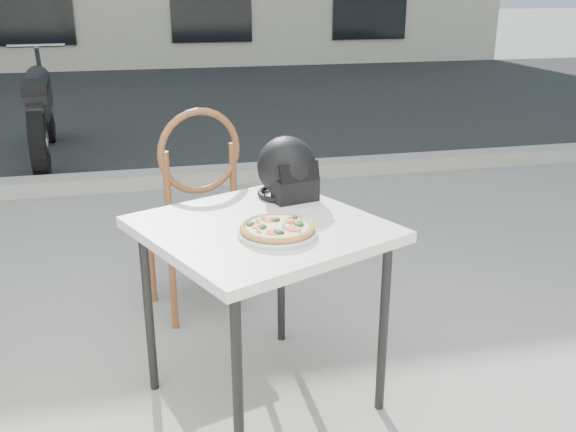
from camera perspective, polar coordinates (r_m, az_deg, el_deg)
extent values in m
plane|color=gray|center=(2.77, -14.76, -15.92)|extent=(80.00, 80.00, 0.00)
cube|color=black|center=(9.40, -14.15, 9.57)|extent=(30.00, 8.00, 0.00)
cube|color=gray|center=(5.48, -14.37, 3.04)|extent=(30.00, 0.25, 0.12)
cube|color=white|center=(2.38, -2.34, -1.17)|extent=(1.05, 1.05, 0.04)
cylinder|color=black|center=(2.15, -4.49, -15.15)|extent=(0.05, 0.05, 0.72)
cylinder|color=black|center=(2.50, 8.48, -9.82)|extent=(0.05, 0.05, 0.72)
cylinder|color=black|center=(2.65, -12.28, -8.30)|extent=(0.05, 0.05, 0.72)
cylinder|color=black|center=(2.95, -0.62, -4.83)|extent=(0.05, 0.05, 0.72)
cylinder|color=silver|center=(2.26, -0.95, -1.58)|extent=(0.34, 0.34, 0.01)
torus|color=silver|center=(2.26, -0.95, -1.45)|extent=(0.35, 0.35, 0.01)
cylinder|color=#C08946|center=(2.25, -0.95, -1.14)|extent=(0.32, 0.32, 0.01)
torus|color=#C08946|center=(2.25, -0.95, -1.01)|extent=(0.33, 0.33, 0.02)
cylinder|color=#A62412|center=(2.25, -0.95, -0.99)|extent=(0.29, 0.29, 0.00)
cylinder|color=beige|center=(2.25, -0.95, -0.92)|extent=(0.28, 0.28, 0.00)
cylinder|color=#DC4426|center=(2.29, 0.32, -0.47)|extent=(0.06, 0.06, 0.00)
cylinder|color=#DC4426|center=(2.31, -1.58, -0.31)|extent=(0.06, 0.06, 0.00)
cylinder|color=#DC4426|center=(2.24, -2.59, -0.93)|extent=(0.06, 0.06, 0.00)
cylinder|color=#DC4426|center=(2.19, -1.30, -1.42)|extent=(0.06, 0.06, 0.00)
cylinder|color=#DC4426|center=(2.22, 0.47, -1.14)|extent=(0.06, 0.06, 0.00)
ellipsoid|color=#153A15|center=(2.30, -1.14, -0.32)|extent=(0.04, 0.04, 0.01)
ellipsoid|color=#153A15|center=(2.23, -2.32, -0.96)|extent=(0.04, 0.05, 0.01)
ellipsoid|color=#153A15|center=(2.25, 0.99, -0.74)|extent=(0.04, 0.04, 0.01)
ellipsoid|color=#153A15|center=(2.18, -0.79, -1.44)|extent=(0.05, 0.04, 0.01)
ellipsoid|color=#153A15|center=(2.32, 0.43, -0.16)|extent=(0.05, 0.04, 0.01)
ellipsoid|color=#153A15|center=(2.26, -3.37, -0.70)|extent=(0.04, 0.04, 0.01)
cylinder|color=#E0D989|center=(2.23, -0.41, -0.90)|extent=(0.02, 0.02, 0.02)
cylinder|color=#E0D989|center=(2.28, -2.74, -0.42)|extent=(0.02, 0.02, 0.02)
cylinder|color=#E0D989|center=(2.28, 0.27, -0.40)|extent=(0.02, 0.02, 0.02)
cylinder|color=#E0D989|center=(2.32, -2.28, -0.11)|extent=(0.02, 0.02, 0.02)
cylinder|color=#E0D989|center=(2.20, 0.86, -1.19)|extent=(0.02, 0.02, 0.02)
cylinder|color=#E0D989|center=(2.20, -2.64, -1.24)|extent=(0.02, 0.02, 0.02)
cylinder|color=#E0D989|center=(2.28, 1.21, -0.40)|extent=(0.02, 0.02, 0.02)
cylinder|color=#E0D989|center=(2.19, -1.18, -1.30)|extent=(0.02, 0.02, 0.02)
ellipsoid|color=black|center=(2.65, -0.11, 4.40)|extent=(0.30, 0.31, 0.25)
cube|color=black|center=(2.60, 0.65, 2.37)|extent=(0.20, 0.13, 0.10)
torus|color=black|center=(2.68, -0.11, 2.08)|extent=(0.30, 0.30, 0.02)
cube|color=black|center=(2.55, 1.01, 3.91)|extent=(0.17, 0.07, 0.08)
cube|color=brown|center=(3.25, -8.68, -0.70)|extent=(0.51, 0.51, 0.04)
cylinder|color=brown|center=(3.53, -6.96, -3.02)|extent=(0.04, 0.04, 0.45)
cylinder|color=brown|center=(3.43, -12.03, -4.02)|extent=(0.04, 0.04, 0.45)
cylinder|color=brown|center=(3.25, -4.71, -4.99)|extent=(0.04, 0.04, 0.45)
cylinder|color=brown|center=(3.15, -10.18, -6.17)|extent=(0.04, 0.04, 0.45)
cylinder|color=brown|center=(3.08, -4.87, 2.58)|extent=(0.04, 0.04, 0.43)
cylinder|color=brown|center=(2.97, -10.63, 1.62)|extent=(0.04, 0.04, 0.43)
torus|color=brown|center=(2.97, -7.87, 5.70)|extent=(0.40, 0.14, 0.40)
cylinder|color=black|center=(7.33, -20.70, 8.58)|extent=(0.17, 0.63, 0.62)
cylinder|color=slate|center=(7.33, -20.70, 8.58)|extent=(0.16, 0.22, 0.21)
cylinder|color=black|center=(5.90, -21.24, 6.03)|extent=(0.17, 0.63, 0.62)
cylinder|color=slate|center=(5.90, -21.24, 6.03)|extent=(0.16, 0.22, 0.21)
cube|color=black|center=(6.57, -21.22, 9.65)|extent=(0.27, 1.10, 0.23)
ellipsoid|color=black|center=(6.70, -21.35, 11.35)|extent=(0.26, 0.45, 0.23)
cube|color=black|center=(6.24, -21.53, 10.59)|extent=(0.25, 0.53, 0.08)
cylinder|color=slate|center=(7.19, -21.05, 11.05)|extent=(0.07, 0.34, 0.74)
cylinder|color=slate|center=(7.03, -21.48, 13.91)|extent=(0.54, 0.07, 0.03)
cube|color=black|center=(5.87, -21.58, 8.83)|extent=(0.16, 0.24, 0.05)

